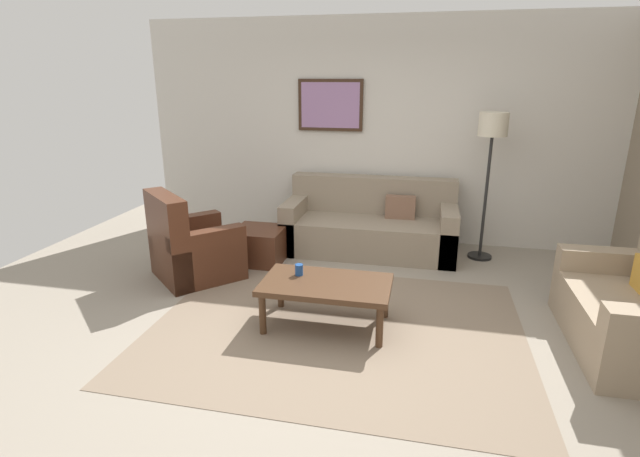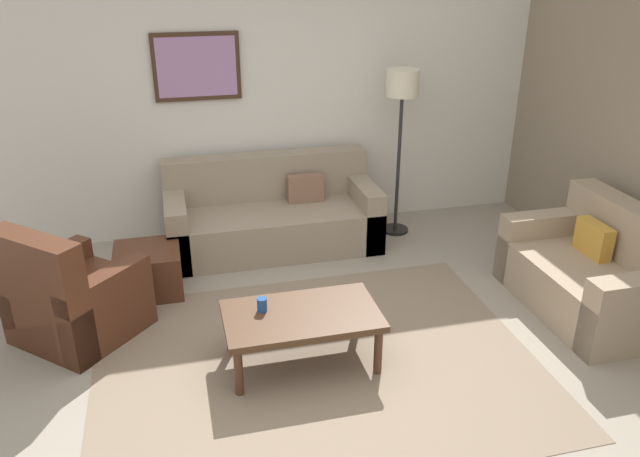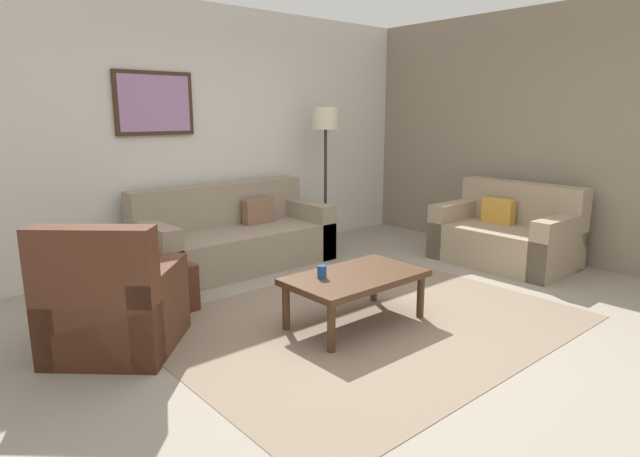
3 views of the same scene
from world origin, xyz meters
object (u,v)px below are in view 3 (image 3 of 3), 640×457
Objects in this scene: ottoman at (154,287)px; framed_artwork at (155,103)px; couch_main at (232,239)px; lamp_standing at (326,133)px; armchair_leather at (112,311)px; cup at (322,272)px; coffee_table at (356,280)px; couch_loveseat at (508,236)px.

framed_artwork is at bearing 61.73° from ottoman.
couch_main is 1.73m from lamp_standing.
armchair_leather is 0.66× the size of lamp_standing.
couch_main reaches higher than cup.
coffee_table is (1.64, -0.73, 0.05)m from armchair_leather.
lamp_standing is at bearing -12.90° from framed_artwork.
armchair_leather is at bearing 155.36° from cup.
armchair_leather reaches higher than ottoman.
couch_main is 1.21× the size of lamp_standing.
framed_artwork reaches higher than cup.
armchair_leather is at bearing -143.27° from couch_main.
coffee_table is 11.06× the size of cup.
couch_loveseat is (2.40, -1.90, 0.00)m from couch_main.
framed_artwork is (-0.20, 2.37, 1.28)m from cup.
coffee_table is at bearing -51.16° from ottoman.
coffee_table is (1.08, -1.34, 0.16)m from ottoman.
couch_main is at bearing 78.33° from cup.
armchair_leather reaches higher than coffee_table.
lamp_standing is at bearing 15.21° from ottoman.
armchair_leather is at bearing -157.31° from lamp_standing.
lamp_standing is (1.47, 2.03, 1.05)m from coffee_table.
lamp_standing is 2.01m from framed_artwork.
couch_loveseat is at bearing 1.09° from cup.
couch_loveseat reaches higher than coffee_table.
framed_artwork is (-0.60, 0.42, 1.44)m from couch_main.
ottoman is 0.33× the size of lamp_standing.
armchair_leather reaches higher than cup.
lamp_standing is (3.11, 1.30, 1.10)m from armchair_leather.
couch_loveseat is at bearing -37.64° from framed_artwork.
lamp_standing reaches higher than armchair_leather.
coffee_table is 1.33× the size of framed_artwork.
framed_artwork is at bearing 145.47° from couch_main.
ottoman is at bearing 47.19° from armchair_leather.
couch_main reaches higher than coffee_table.
couch_main is 3.06m from couch_loveseat.
cup is (-0.26, 0.10, 0.10)m from coffee_table.
framed_artwork reaches higher than ottoman.
couch_loveseat is at bearing 3.42° from coffee_table.
framed_artwork is (0.61, 1.13, 1.54)m from ottoman.
framed_artwork is at bearing 94.83° from cup.
cup is at bearing -101.67° from couch_main.
cup is at bearing -131.96° from lamp_standing.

